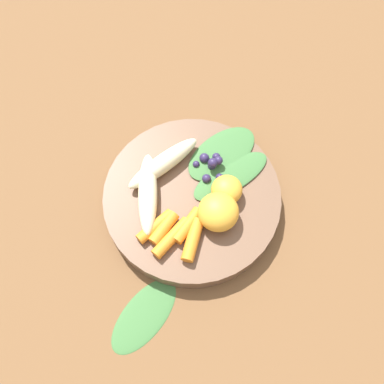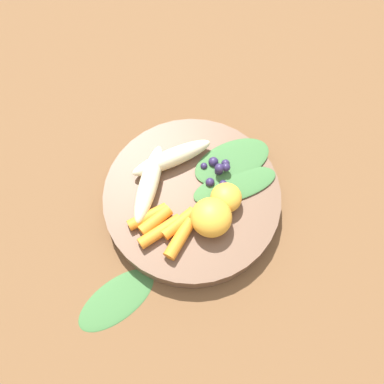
% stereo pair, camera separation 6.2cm
% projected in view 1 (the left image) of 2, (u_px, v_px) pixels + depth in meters
% --- Properties ---
extents(ground_plane, '(2.40, 2.40, 0.00)m').
position_uv_depth(ground_plane, '(192.00, 203.00, 0.66)').
color(ground_plane, brown).
extents(bowl, '(0.25, 0.25, 0.03)m').
position_uv_depth(bowl, '(192.00, 199.00, 0.65)').
color(bowl, brown).
rests_on(bowl, ground_plane).
extents(banana_peeled_left, '(0.07, 0.12, 0.03)m').
position_uv_depth(banana_peeled_left, '(148.00, 193.00, 0.62)').
color(banana_peeled_left, beige).
rests_on(banana_peeled_left, bowl).
extents(banana_peeled_right, '(0.09, 0.12, 0.03)m').
position_uv_depth(banana_peeled_right, '(163.00, 163.00, 0.64)').
color(banana_peeled_right, beige).
rests_on(banana_peeled_right, bowl).
extents(orange_segment_near, '(0.04, 0.04, 0.03)m').
position_uv_depth(orange_segment_near, '(227.00, 190.00, 0.62)').
color(orange_segment_near, '#F4A833').
rests_on(orange_segment_near, bowl).
extents(orange_segment_far, '(0.06, 0.06, 0.04)m').
position_uv_depth(orange_segment_far, '(218.00, 212.00, 0.60)').
color(orange_segment_far, '#F4A833').
rests_on(orange_segment_far, bowl).
extents(carrot_front, '(0.04, 0.06, 0.02)m').
position_uv_depth(carrot_front, '(155.00, 226.00, 0.61)').
color(carrot_front, orange).
rests_on(carrot_front, bowl).
extents(carrot_mid_left, '(0.03, 0.05, 0.02)m').
position_uv_depth(carrot_mid_left, '(164.00, 228.00, 0.60)').
color(carrot_mid_left, orange).
rests_on(carrot_mid_left, bowl).
extents(carrot_mid_right, '(0.04, 0.07, 0.02)m').
position_uv_depth(carrot_mid_right, '(172.00, 238.00, 0.60)').
color(carrot_mid_right, orange).
rests_on(carrot_mid_right, bowl).
extents(carrot_rear, '(0.03, 0.06, 0.02)m').
position_uv_depth(carrot_rear, '(188.00, 225.00, 0.61)').
color(carrot_rear, orange).
rests_on(carrot_rear, bowl).
extents(carrot_small, '(0.02, 0.06, 0.02)m').
position_uv_depth(carrot_small, '(193.00, 240.00, 0.60)').
color(carrot_small, orange).
rests_on(carrot_small, bowl).
extents(blueberry_pile, '(0.05, 0.05, 0.03)m').
position_uv_depth(blueberry_pile, '(211.00, 165.00, 0.64)').
color(blueberry_pile, '#2D234C').
rests_on(blueberry_pile, bowl).
extents(coconut_shred_patch, '(0.04, 0.04, 0.00)m').
position_uv_depth(coconut_shred_patch, '(221.00, 151.00, 0.66)').
color(coconut_shred_patch, white).
rests_on(coconut_shred_patch, bowl).
extents(kale_leaf_left, '(0.11, 0.13, 0.01)m').
position_uv_depth(kale_leaf_left, '(231.00, 176.00, 0.64)').
color(kale_leaf_left, '#3D7038').
rests_on(kale_leaf_left, bowl).
extents(kale_leaf_right, '(0.12, 0.13, 0.01)m').
position_uv_depth(kale_leaf_right, '(222.00, 153.00, 0.66)').
color(kale_leaf_right, '#3D7038').
rests_on(kale_leaf_right, bowl).
extents(kale_leaf_stray, '(0.09, 0.13, 0.01)m').
position_uv_depth(kale_leaf_stray, '(144.00, 315.00, 0.59)').
color(kale_leaf_stray, '#3D7038').
rests_on(kale_leaf_stray, ground_plane).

